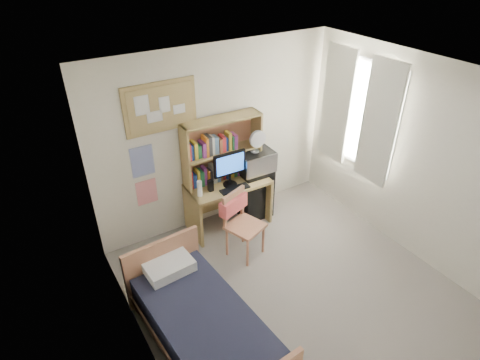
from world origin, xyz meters
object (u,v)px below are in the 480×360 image
speaker_left (211,186)px  mini_fridge (253,191)px  desk_chair (245,226)px  desk_fan (255,142)px  monitor (230,169)px  speaker_right (248,174)px  microwave (255,161)px  desk (228,204)px  bulletin_board (160,107)px  bed (205,330)px

speaker_left → mini_fridge: bearing=9.3°
desk_chair → desk_fan: size_ratio=3.07×
monitor → speaker_right: monitor is taller
desk_chair → microwave: 1.04m
desk → mini_fridge: size_ratio=1.48×
desk_fan → microwave: bearing=92.0°
monitor → desk_fan: 0.54m
bulletin_board → mini_fridge: bearing=-11.2°
desk → desk_fan: size_ratio=3.83×
desk → speaker_left: 0.54m
mini_fridge → desk_fan: bearing=-90.0°
monitor → bulletin_board: bearing=156.7°
monitor → microwave: 0.48m
bed → speaker_right: 2.31m
bulletin_board → desk_fan: (1.23, -0.26, -0.68)m
speaker_left → desk_chair: bearing=-73.4°
mini_fridge → monitor: (-0.47, -0.11, 0.59)m
bed → microwave: bearing=40.8°
mini_fridge → speaker_left: bearing=-170.4°
bed → monitor: bearing=48.2°
monitor → speaker_right: size_ratio=3.09×
bulletin_board → desk: 1.76m
mini_fridge → speaker_right: bearing=-143.0°
bulletin_board → desk_chair: (0.63, -0.97, -1.45)m
bulletin_board → mini_fridge: (1.23, -0.24, -1.52)m
bulletin_board → desk_fan: 1.43m
mini_fridge → microwave: 0.54m
speaker_left → bed: bearing=-118.8°
bulletin_board → speaker_left: 1.25m
desk → mini_fridge: bearing=8.1°
speaker_right → desk: bearing=168.7°
monitor → desk_fan: bearing=12.8°
microwave → desk_fan: size_ratio=1.67×
speaker_left → microwave: microwave is taller
mini_fridge → bed: (-1.73, -1.73, -0.15)m
desk_chair → speaker_right: (0.43, 0.61, 0.34)m
bed → speaker_left: speaker_left is taller
bulletin_board → desk_chair: 1.86m
desk → monitor: size_ratio=2.32×
speaker_left → bulletin_board: bearing=144.8°
bed → microwave: size_ratio=3.52×
monitor → microwave: bearing=12.8°
microwave → bulletin_board: bearing=170.0°
bulletin_board → speaker_left: (0.46, -0.35, -1.11)m
speaker_left → desk_fan: bearing=7.9°
desk_chair → desk_fan: desk_fan is taller
mini_fridge → speaker_right: speaker_right is taller
bulletin_board → monitor: bearing=-25.1°
desk → desk_fan: desk_fan is taller
microwave → desk_fan: bearing=-88.0°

